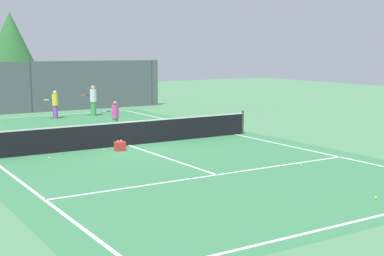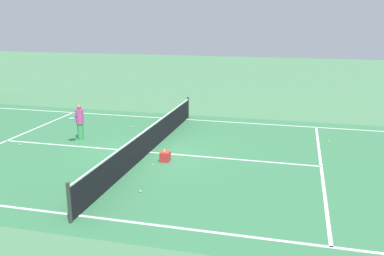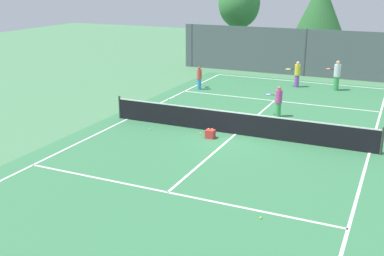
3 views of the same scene
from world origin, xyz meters
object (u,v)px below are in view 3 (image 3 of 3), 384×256
object	(u,v)px
player_1	(337,75)
player_2	(199,78)
tennis_ball_7	(150,129)
tennis_ball_6	(236,87)
tennis_ball_2	(168,99)
tennis_ball_4	(323,130)
player_0	(297,74)
ball_crate	(210,134)
player_3	(278,101)
tennis_ball_3	(261,104)
tennis_ball_5	(201,134)
tennis_ball_0	(261,218)

from	to	relation	value
player_1	player_2	distance (m)	8.22
player_2	tennis_ball_7	size ratio (longest dim) A/B	21.27
player_2	tennis_ball_7	distance (m)	8.40
tennis_ball_6	tennis_ball_2	bearing A→B (deg)	-117.98
tennis_ball_4	tennis_ball_6	distance (m)	9.21
player_1	player_0	bearing A→B (deg)	-178.22
player_2	ball_crate	xyz separation A→B (m)	(4.10, -8.15, -0.55)
tennis_ball_4	player_0	bearing A→B (deg)	110.23
ball_crate	tennis_ball_2	bearing A→B (deg)	132.36
tennis_ball_6	tennis_ball_7	bearing A→B (deg)	-93.66
tennis_ball_6	tennis_ball_7	distance (m)	9.78
player_3	ball_crate	bearing A→B (deg)	-112.02
player_1	tennis_ball_6	xyz separation A→B (m)	(-5.71, -1.70, -0.90)
player_1	tennis_ball_3	size ratio (longest dim) A/B	27.40
tennis_ball_2	player_3	bearing A→B (deg)	-6.49
player_0	tennis_ball_5	bearing A→B (deg)	-98.74
tennis_ball_4	tennis_ball_7	xyz separation A→B (m)	(-7.02, -3.13, 0.00)
player_0	player_3	world-z (taller)	player_0
player_3	tennis_ball_3	size ratio (longest dim) A/B	23.07
ball_crate	tennis_ball_0	size ratio (longest dim) A/B	6.45
tennis_ball_5	player_2	bearing A→B (deg)	114.21
player_1	tennis_ball_6	world-z (taller)	player_1
player_3	tennis_ball_0	distance (m)	10.54
player_0	player_3	bearing A→B (deg)	-84.73
tennis_ball_4	tennis_ball_5	bearing A→B (deg)	-150.11
tennis_ball_6	tennis_ball_5	bearing A→B (deg)	-79.89
player_1	ball_crate	world-z (taller)	player_1
tennis_ball_2	tennis_ball_3	size ratio (longest dim) A/B	1.00
tennis_ball_6	tennis_ball_7	world-z (taller)	same
player_0	tennis_ball_2	size ratio (longest dim) A/B	24.37
player_1	ball_crate	xyz separation A→B (m)	(-3.49, -11.32, -0.75)
player_2	player_3	bearing A→B (deg)	-32.90
player_0	tennis_ball_7	world-z (taller)	player_0
tennis_ball_3	tennis_ball_7	distance (m)	7.21
tennis_ball_3	tennis_ball_4	bearing A→B (deg)	-41.15
player_1	tennis_ball_2	world-z (taller)	player_1
ball_crate	tennis_ball_5	bearing A→B (deg)	153.25
player_2	tennis_ball_3	distance (m)	4.87
player_3	player_2	bearing A→B (deg)	147.10
ball_crate	tennis_ball_7	distance (m)	2.86
player_0	tennis_ball_0	distance (m)	17.42
tennis_ball_7	tennis_ball_3	bearing A→B (deg)	63.58
tennis_ball_2	tennis_ball_6	bearing A→B (deg)	62.02
tennis_ball_2	ball_crate	bearing A→B (deg)	-47.64
ball_crate	tennis_ball_4	world-z (taller)	ball_crate
player_3	tennis_ball_2	size ratio (longest dim) A/B	23.07
tennis_ball_5	tennis_ball_2	bearing A→B (deg)	130.32
tennis_ball_0	tennis_ball_3	distance (m)	12.77
player_3	tennis_ball_0	world-z (taller)	player_3
player_2	tennis_ball_6	bearing A→B (deg)	38.28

